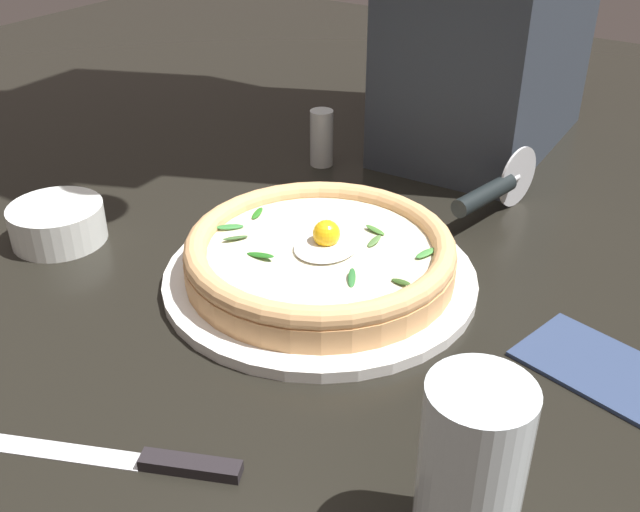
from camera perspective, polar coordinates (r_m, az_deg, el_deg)
name	(u,v)px	position (r m, az deg, el deg)	size (l,w,h in m)	color
ground_plane	(281,302)	(0.78, -3.00, -3.53)	(2.40, 2.40, 0.03)	black
pizza_plate	(320,277)	(0.78, 0.00, -1.64)	(0.33, 0.33, 0.01)	white
pizza	(320,254)	(0.77, 0.01, 0.16)	(0.28, 0.28, 0.06)	tan
side_bowl	(58,223)	(0.90, -19.41, 2.38)	(0.11, 0.11, 0.04)	white
pizza_cutter	(494,190)	(0.92, 13.15, 4.95)	(0.16, 0.04, 0.08)	silver
table_knife	(146,461)	(0.60, -13.14, -14.98)	(0.10, 0.20, 0.01)	silver
drinking_glass	(469,483)	(0.51, 11.34, -16.62)	(0.07, 0.07, 0.14)	silver
folded_napkin	(602,366)	(0.71, 20.74, -7.88)	(0.14, 0.09, 0.01)	navy
pepper_shaker	(322,138)	(1.04, 0.12, 9.01)	(0.03, 0.03, 0.08)	silver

